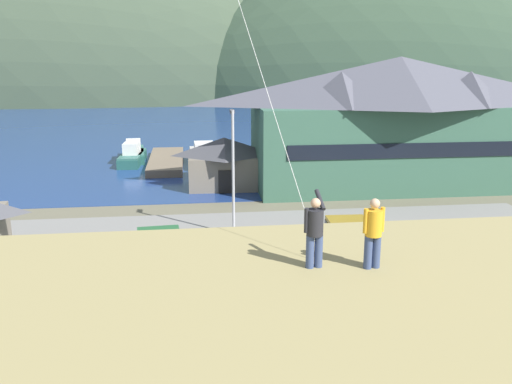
{
  "coord_description": "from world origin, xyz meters",
  "views": [
    {
      "loc": [
        -2.53,
        -20.22,
        10.59
      ],
      "look_at": [
        1.07,
        9.0,
        3.04
      ],
      "focal_mm": 38.16,
      "sensor_mm": 36.0,
      "label": 1
    }
  ],
  "objects_px": {
    "harbor_lodge": "(398,119)",
    "parked_car_front_row_silver": "(25,303)",
    "moored_boat_inner_slip": "(132,157)",
    "person_companion": "(373,231)",
    "parked_car_back_row_right": "(369,277)",
    "parked_car_front_row_end": "(219,292)",
    "moored_boat_outer_mooring": "(204,156)",
    "parked_car_front_row_red": "(483,279)",
    "wharf_dock": "(166,161)",
    "parked_car_back_row_left": "(345,234)",
    "moored_boat_wharfside": "(134,153)",
    "person_kite_flyer": "(315,230)",
    "parking_light_pole": "(233,165)",
    "parked_car_mid_row_near": "(161,246)",
    "storage_shed_waterside": "(224,162)"
  },
  "relations": [
    {
      "from": "harbor_lodge",
      "to": "parked_car_front_row_silver",
      "type": "bearing_deg",
      "value": -137.71
    },
    {
      "from": "moored_boat_inner_slip",
      "to": "person_companion",
      "type": "bearing_deg",
      "value": -76.57
    },
    {
      "from": "parked_car_back_row_right",
      "to": "person_companion",
      "type": "xyz_separation_m",
      "value": [
        -3.34,
        -9.42,
        5.4
      ]
    },
    {
      "from": "parked_car_front_row_silver",
      "to": "parked_car_front_row_end",
      "type": "distance_m",
      "value": 7.62
    },
    {
      "from": "moored_boat_outer_mooring",
      "to": "moored_boat_inner_slip",
      "type": "relative_size",
      "value": 1.33
    },
    {
      "from": "parked_car_front_row_red",
      "to": "person_companion",
      "type": "distance_m",
      "value": 13.1
    },
    {
      "from": "wharf_dock",
      "to": "parked_car_back_row_left",
      "type": "distance_m",
      "value": 27.69
    },
    {
      "from": "parked_car_back_row_right",
      "to": "moored_boat_wharfside",
      "type": "bearing_deg",
      "value": 111.22
    },
    {
      "from": "moored_boat_wharfside",
      "to": "parked_car_front_row_end",
      "type": "relative_size",
      "value": 1.54
    },
    {
      "from": "harbor_lodge",
      "to": "person_companion",
      "type": "bearing_deg",
      "value": -112.35
    },
    {
      "from": "person_kite_flyer",
      "to": "parked_car_back_row_left",
      "type": "bearing_deg",
      "value": 70.6
    },
    {
      "from": "moored_boat_outer_mooring",
      "to": "parked_car_front_row_silver",
      "type": "distance_m",
      "value": 33.35
    },
    {
      "from": "parked_car_front_row_silver",
      "to": "person_kite_flyer",
      "type": "height_order",
      "value": "person_kite_flyer"
    },
    {
      "from": "moored_boat_inner_slip",
      "to": "parked_car_front_row_end",
      "type": "relative_size",
      "value": 1.49
    },
    {
      "from": "parked_car_back_row_left",
      "to": "parked_car_front_row_silver",
      "type": "bearing_deg",
      "value": -156.05
    },
    {
      "from": "parked_car_back_row_left",
      "to": "parking_light_pole",
      "type": "bearing_deg",
      "value": 147.85
    },
    {
      "from": "parked_car_front_row_silver",
      "to": "parking_light_pole",
      "type": "xyz_separation_m",
      "value": [
        9.06,
        10.2,
        3.25
      ]
    },
    {
      "from": "parked_car_mid_row_near",
      "to": "parked_car_back_row_left",
      "type": "relative_size",
      "value": 1.01
    },
    {
      "from": "parked_car_front_row_red",
      "to": "moored_boat_outer_mooring",
      "type": "bearing_deg",
      "value": 108.94
    },
    {
      "from": "parked_car_front_row_red",
      "to": "parked_car_back_row_left",
      "type": "height_order",
      "value": "same"
    },
    {
      "from": "wharf_dock",
      "to": "moored_boat_inner_slip",
      "type": "height_order",
      "value": "moored_boat_inner_slip"
    },
    {
      "from": "storage_shed_waterside",
      "to": "parked_car_back_row_right",
      "type": "height_order",
      "value": "storage_shed_waterside"
    },
    {
      "from": "harbor_lodge",
      "to": "person_companion",
      "type": "relative_size",
      "value": 13.8
    },
    {
      "from": "storage_shed_waterside",
      "to": "moored_boat_wharfside",
      "type": "xyz_separation_m",
      "value": [
        -8.37,
        12.69,
        -1.4
      ]
    },
    {
      "from": "parked_car_back_row_right",
      "to": "person_kite_flyer",
      "type": "bearing_deg",
      "value": -117.14
    },
    {
      "from": "parked_car_front_row_red",
      "to": "person_kite_flyer",
      "type": "relative_size",
      "value": 2.27
    },
    {
      "from": "parked_car_front_row_silver",
      "to": "parked_car_back_row_right",
      "type": "bearing_deg",
      "value": 2.96
    },
    {
      "from": "wharf_dock",
      "to": "moored_boat_outer_mooring",
      "type": "relative_size",
      "value": 1.44
    },
    {
      "from": "moored_boat_outer_mooring",
      "to": "person_companion",
      "type": "height_order",
      "value": "person_companion"
    },
    {
      "from": "moored_boat_inner_slip",
      "to": "parked_car_front_row_silver",
      "type": "xyz_separation_m",
      "value": [
        -0.97,
        -32.93,
        0.34
      ]
    },
    {
      "from": "parked_car_mid_row_near",
      "to": "parked_car_front_row_red",
      "type": "height_order",
      "value": "same"
    },
    {
      "from": "parking_light_pole",
      "to": "parked_car_back_row_right",
      "type": "bearing_deg",
      "value": -61.32
    },
    {
      "from": "person_kite_flyer",
      "to": "moored_boat_outer_mooring",
      "type": "bearing_deg",
      "value": 92.16
    },
    {
      "from": "parked_car_back_row_right",
      "to": "person_kite_flyer",
      "type": "relative_size",
      "value": 2.31
    },
    {
      "from": "parking_light_pole",
      "to": "person_companion",
      "type": "relative_size",
      "value": 4.22
    },
    {
      "from": "moored_boat_inner_slip",
      "to": "parked_car_front_row_red",
      "type": "height_order",
      "value": "moored_boat_inner_slip"
    },
    {
      "from": "parked_car_back_row_left",
      "to": "person_kite_flyer",
      "type": "bearing_deg",
      "value": -109.4
    },
    {
      "from": "moored_boat_inner_slip",
      "to": "parked_car_front_row_red",
      "type": "distance_m",
      "value": 37.59
    },
    {
      "from": "parked_car_back_row_left",
      "to": "parked_car_front_row_red",
      "type": "bearing_deg",
      "value": -57.01
    },
    {
      "from": "wharf_dock",
      "to": "parked_car_front_row_red",
      "type": "bearing_deg",
      "value": -65.29
    },
    {
      "from": "wharf_dock",
      "to": "parked_car_front_row_silver",
      "type": "relative_size",
      "value": 2.84
    },
    {
      "from": "parking_light_pole",
      "to": "moored_boat_wharfside",
      "type": "bearing_deg",
      "value": 108.14
    },
    {
      "from": "moored_boat_inner_slip",
      "to": "person_kite_flyer",
      "type": "xyz_separation_m",
      "value": [
        8.55,
        -41.4,
        5.76
      ]
    },
    {
      "from": "moored_boat_outer_mooring",
      "to": "person_kite_flyer",
      "type": "distance_m",
      "value": 41.29
    },
    {
      "from": "moored_boat_wharfside",
      "to": "moored_boat_outer_mooring",
      "type": "bearing_deg",
      "value": -20.02
    },
    {
      "from": "parked_car_back_row_left",
      "to": "parking_light_pole",
      "type": "height_order",
      "value": "parking_light_pole"
    },
    {
      "from": "parked_car_front_row_silver",
      "to": "parked_car_back_row_left",
      "type": "bearing_deg",
      "value": 23.95
    },
    {
      "from": "parked_car_back_row_left",
      "to": "person_kite_flyer",
      "type": "height_order",
      "value": "person_kite_flyer"
    },
    {
      "from": "parked_car_front_row_end",
      "to": "parking_light_pole",
      "type": "distance_m",
      "value": 10.73
    },
    {
      "from": "moored_boat_inner_slip",
      "to": "person_companion",
      "type": "distance_m",
      "value": 43.17
    }
  ]
}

